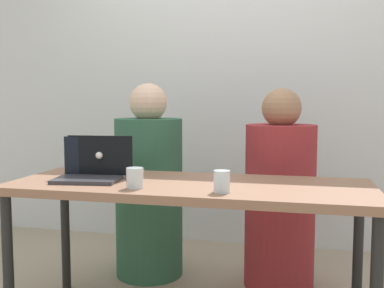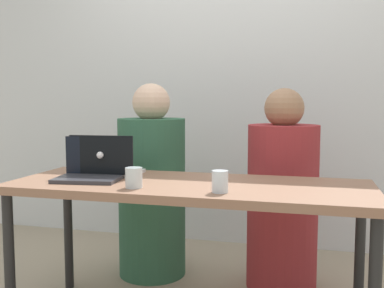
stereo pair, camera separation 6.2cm
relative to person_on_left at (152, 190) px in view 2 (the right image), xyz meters
The scene contains 8 objects.
back_wall 1.16m from the person_on_left, 63.06° to the left, with size 4.50×0.10×2.55m, color silver.
desk 0.74m from the person_on_left, 56.08° to the right, with size 1.72×0.64×0.72m.
person_on_left is the anchor object (origin of this frame).
person_on_right 0.81m from the person_on_left, ahead, with size 0.50×0.50×1.18m.
laptop_back_left 0.56m from the person_on_left, 97.51° to the right, with size 0.35×0.26×0.22m.
laptop_front_left 0.69m from the person_on_left, 97.77° to the right, with size 0.33×0.26×0.21m.
water_glass_right 1.01m from the person_on_left, 53.00° to the right, with size 0.07×0.07×0.09m.
water_glass_left 0.84m from the person_on_left, 75.61° to the right, with size 0.08×0.08×0.09m.
Camera 2 is at (0.56, -2.04, 1.10)m, focal length 42.00 mm.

